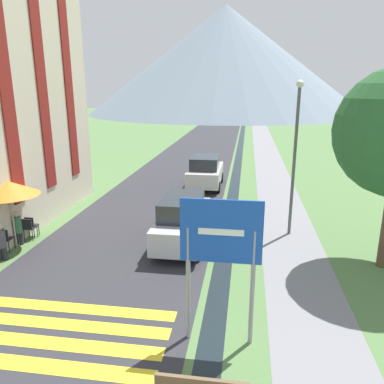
{
  "coord_description": "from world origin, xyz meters",
  "views": [
    {
      "loc": [
        1.82,
        -2.52,
        5.59
      ],
      "look_at": [
        -0.02,
        10.0,
        2.05
      ],
      "focal_mm": 35.0,
      "sensor_mm": 36.0,
      "label": 1
    }
  ],
  "objects": [
    {
      "name": "road",
      "position": [
        -2.5,
        30.0,
        0.0
      ],
      "size": [
        6.4,
        60.0,
        0.01
      ],
      "color": "#2D2D33",
      "rests_on": "ground_plane"
    },
    {
      "name": "cafe_chair_far_right",
      "position": [
        -6.27,
        9.91,
        0.51
      ],
      "size": [
        0.4,
        0.4,
        0.85
      ],
      "rotation": [
        0.0,
        0.0,
        -0.26
      ],
      "color": "#232328",
      "rests_on": "ground_plane"
    },
    {
      "name": "crosswalk_marking",
      "position": [
        -2.5,
        4.53,
        0.01
      ],
      "size": [
        5.44,
        2.54,
        0.01
      ],
      "color": "yellow",
      "rests_on": "ground_plane"
    },
    {
      "name": "mountain_distant",
      "position": [
        -3.66,
        84.96,
        11.38
      ],
      "size": [
        60.31,
        60.31,
        22.75
      ],
      "color": "slate",
      "rests_on": "ground_plane"
    },
    {
      "name": "streetlamp",
      "position": [
        3.62,
        11.76,
        3.42
      ],
      "size": [
        0.28,
        0.28,
        5.86
      ],
      "color": "#515156",
      "rests_on": "ground_plane"
    },
    {
      "name": "ground_plane",
      "position": [
        0.0,
        20.0,
        0.0
      ],
      "size": [
        160.0,
        160.0,
        0.0
      ],
      "primitive_type": "plane",
      "color": "#517542"
    },
    {
      "name": "person_seated_near",
      "position": [
        -6.14,
        7.95,
        0.71
      ],
      "size": [
        0.32,
        0.32,
        1.28
      ],
      "color": "#282833",
      "rests_on": "ground_plane"
    },
    {
      "name": "cafe_chair_far_left",
      "position": [
        -6.22,
        9.7,
        0.51
      ],
      "size": [
        0.4,
        0.4,
        0.85
      ],
      "rotation": [
        0.0,
        0.0,
        -0.43
      ],
      "color": "#232328",
      "rests_on": "ground_plane"
    },
    {
      "name": "footpath",
      "position": [
        3.6,
        30.0,
        0.0
      ],
      "size": [
        2.2,
        60.0,
        0.01
      ],
      "color": "slate",
      "rests_on": "ground_plane"
    },
    {
      "name": "cafe_chair_middle",
      "position": [
        -6.44,
        8.58,
        0.51
      ],
      "size": [
        0.4,
        0.4,
        0.85
      ],
      "rotation": [
        0.0,
        0.0,
        -0.37
      ],
      "color": "#232328",
      "rests_on": "ground_plane"
    },
    {
      "name": "cafe_umbrella_middle_orange",
      "position": [
        -6.35,
        9.03,
        2.2
      ],
      "size": [
        2.04,
        2.04,
        2.45
      ],
      "color": "#B7B2A8",
      "rests_on": "ground_plane"
    },
    {
      "name": "person_seated_far",
      "position": [
        -6.36,
        9.22,
        0.71
      ],
      "size": [
        0.32,
        0.32,
        1.28
      ],
      "color": "#282833",
      "rests_on": "ground_plane"
    },
    {
      "name": "parked_car_far",
      "position": [
        -0.49,
        18.49,
        0.91
      ],
      "size": [
        1.9,
        3.87,
        1.82
      ],
      "color": "silver",
      "rests_on": "ground_plane"
    },
    {
      "name": "parked_car_near",
      "position": [
        -0.4,
        10.25,
        0.91
      ],
      "size": [
        1.71,
        4.28,
        1.82
      ],
      "color": "#B2B2B7",
      "rests_on": "ground_plane"
    },
    {
      "name": "drainage_channel",
      "position": [
        1.2,
        30.0,
        0.0
      ],
      "size": [
        0.6,
        60.0,
        0.0
      ],
      "color": "black",
      "rests_on": "ground_plane"
    },
    {
      "name": "road_sign",
      "position": [
        1.36,
        4.85,
        2.27
      ],
      "size": [
        1.75,
        0.11,
        3.37
      ],
      "color": "gray",
      "rests_on": "ground_plane"
    }
  ]
}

